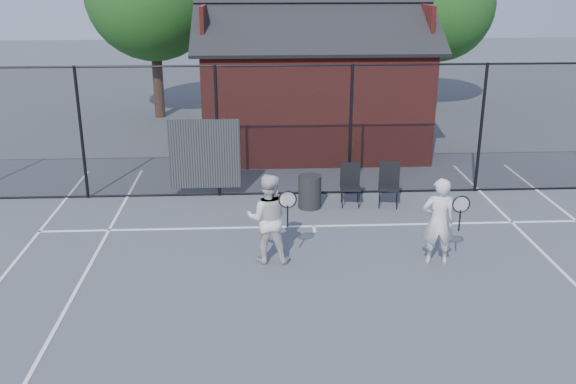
{
  "coord_description": "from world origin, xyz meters",
  "views": [
    {
      "loc": [
        -1.15,
        -9.03,
        4.95
      ],
      "look_at": [
        -0.57,
        2.0,
        1.1
      ],
      "focal_mm": 40.0,
      "sensor_mm": 36.0,
      "label": 1
    }
  ],
  "objects_px": {
    "clubhouse": "(313,94)",
    "chair_right": "(389,186)",
    "waste_bin": "(310,192)",
    "player_front": "(439,221)",
    "chair_left": "(350,186)",
    "player_back": "(268,218)"
  },
  "relations": [
    {
      "from": "player_front",
      "to": "chair_left",
      "type": "relative_size",
      "value": 1.74
    },
    {
      "from": "clubhouse",
      "to": "chair_left",
      "type": "relative_size",
      "value": 7.15
    },
    {
      "from": "player_back",
      "to": "chair_left",
      "type": "distance_m",
      "value": 3.33
    },
    {
      "from": "player_back",
      "to": "waste_bin",
      "type": "bearing_deg",
      "value": 70.13
    },
    {
      "from": "waste_bin",
      "to": "chair_left",
      "type": "bearing_deg",
      "value": 5.25
    },
    {
      "from": "player_back",
      "to": "player_front",
      "type": "bearing_deg",
      "value": -5.04
    },
    {
      "from": "player_back",
      "to": "waste_bin",
      "type": "height_order",
      "value": "player_back"
    },
    {
      "from": "clubhouse",
      "to": "chair_right",
      "type": "distance_m",
      "value": 5.18
    },
    {
      "from": "clubhouse",
      "to": "waste_bin",
      "type": "bearing_deg",
      "value": -95.69
    },
    {
      "from": "player_front",
      "to": "chair_left",
      "type": "xyz_separation_m",
      "value": [
        -1.1,
        3.0,
        -0.34
      ]
    },
    {
      "from": "chair_left",
      "to": "waste_bin",
      "type": "height_order",
      "value": "chair_left"
    },
    {
      "from": "player_back",
      "to": "clubhouse",
      "type": "bearing_deg",
      "value": 79.15
    },
    {
      "from": "player_front",
      "to": "waste_bin",
      "type": "bearing_deg",
      "value": 124.43
    },
    {
      "from": "clubhouse",
      "to": "waste_bin",
      "type": "xyz_separation_m",
      "value": [
        -0.49,
        -4.9,
        -1.24
      ]
    },
    {
      "from": "player_back",
      "to": "waste_bin",
      "type": "xyz_separation_m",
      "value": [
        0.96,
        2.66,
        -0.45
      ]
    },
    {
      "from": "clubhouse",
      "to": "player_back",
      "type": "distance_m",
      "value": 7.74
    },
    {
      "from": "chair_right",
      "to": "waste_bin",
      "type": "xyz_separation_m",
      "value": [
        -1.73,
        0.0,
        -0.11
      ]
    },
    {
      "from": "clubhouse",
      "to": "player_back",
      "type": "height_order",
      "value": "clubhouse"
    },
    {
      "from": "chair_right",
      "to": "waste_bin",
      "type": "relative_size",
      "value": 1.29
    },
    {
      "from": "chair_left",
      "to": "waste_bin",
      "type": "xyz_separation_m",
      "value": [
        -0.9,
        -0.08,
        -0.09
      ]
    },
    {
      "from": "player_front",
      "to": "chair_left",
      "type": "height_order",
      "value": "player_front"
    },
    {
      "from": "player_front",
      "to": "chair_left",
      "type": "bearing_deg",
      "value": 110.12
    }
  ]
}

